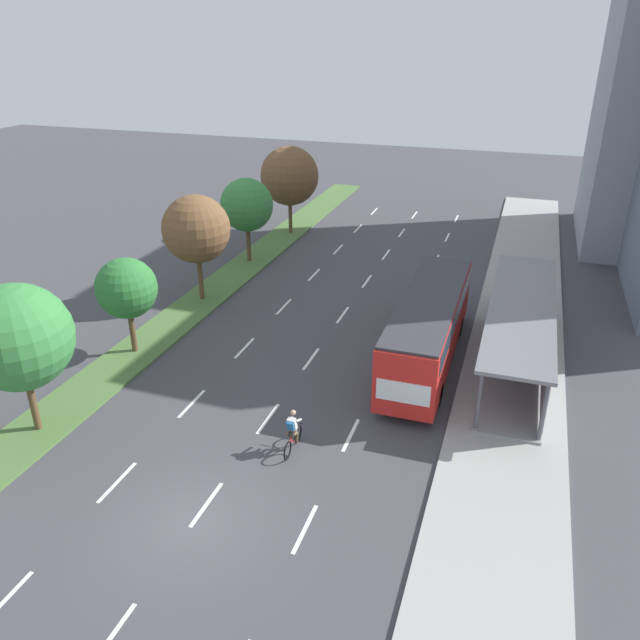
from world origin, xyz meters
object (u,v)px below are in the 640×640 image
bus_shelter (526,329)px  median_tree_fourth (247,205)px  median_tree_fifth (289,176)px  cyclist (293,433)px  bus (428,323)px  median_tree_second (126,288)px  median_tree_nearest (18,337)px  median_tree_third (196,229)px

bus_shelter → median_tree_fourth: 20.10m
bus_shelter → median_tree_fifth: bearing=138.5°
bus_shelter → cyclist: (-7.84, -9.54, -1.07)m
bus → median_tree_second: median_tree_second is taller
bus → median_tree_nearest: (-13.51, -10.33, 2.06)m
bus_shelter → median_tree_second: 18.58m
median_tree_second → bus_shelter: bearing=15.0°
median_tree_second → cyclist: bearing=-25.4°
cyclist → median_tree_fifth: 27.18m
cyclist → median_tree_second: bearing=154.6°
bus_shelter → median_tree_fifth: 23.62m
median_tree_third → median_tree_fourth: bearing=90.7°
median_tree_nearest → median_tree_fourth: bearing=90.5°
median_tree_nearest → median_tree_second: size_ratio=1.28×
median_tree_third → median_tree_fourth: size_ratio=1.10×
bus_shelter → cyclist: 12.39m
median_tree_second → median_tree_fifth: size_ratio=0.73×
bus → median_tree_third: 14.15m
bus_shelter → median_tree_nearest: (-17.79, -11.57, 2.26)m
median_tree_second → median_tree_third: size_ratio=0.78×
median_tree_fifth → cyclist: bearing=-68.8°
cyclist → median_tree_nearest: 10.69m
bus → median_tree_fourth: median_tree_fourth is taller
cyclist → median_tree_nearest: size_ratio=0.30×
bus → median_tree_fourth: bearing=143.8°
median_tree_nearest → median_tree_fourth: (-0.17, 20.35, -0.22)m
median_tree_fourth → median_tree_fifth: size_ratio=0.86×
cyclist → median_tree_third: 15.69m
median_tree_fifth → bus: bearing=-51.6°
bus → median_tree_second: (-13.60, -3.55, 1.32)m
bus_shelter → median_tree_nearest: 21.34m
cyclist → median_tree_fourth: (-10.12, 18.33, 3.11)m
bus_shelter → median_tree_second: median_tree_second is taller
median_tree_third → cyclist: bearing=-49.0°
median_tree_second → median_tree_third: (0.01, 6.78, 0.88)m
median_tree_fifth → median_tree_third: bearing=-91.3°
cyclist → bus_shelter: bearing=50.6°
bus → median_tree_nearest: 17.13m
median_tree_third → median_tree_fifth: bearing=88.7°
bus_shelter → median_tree_fourth: (-17.96, 8.79, 2.04)m
bus → median_tree_third: bearing=166.6°
median_tree_nearest → median_tree_fifth: (0.21, 27.14, 0.29)m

